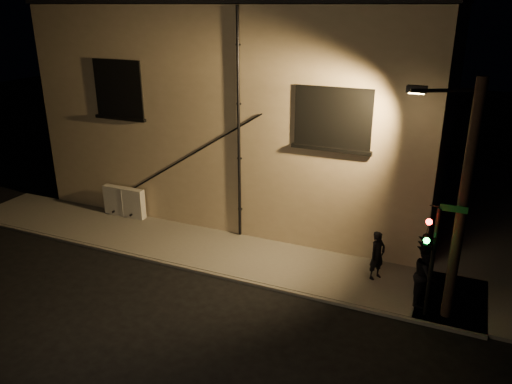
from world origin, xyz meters
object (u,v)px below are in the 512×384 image
at_px(pedestrian_b, 426,275).
at_px(streetlamp_pole, 459,198).
at_px(utility_cabinet, 124,202).
at_px(traffic_signal, 427,242).
at_px(pedestrian_a, 377,255).

height_order(pedestrian_b, streetlamp_pole, streetlamp_pole).
bearing_deg(utility_cabinet, traffic_signal, -11.67).
xyz_separation_m(pedestrian_a, streetlamp_pole, (2.15, -1.21, 2.74)).
bearing_deg(pedestrian_a, traffic_signal, -104.07).
bearing_deg(traffic_signal, utility_cabinet, 168.33).
distance_m(pedestrian_a, streetlamp_pole, 3.69).
height_order(pedestrian_a, pedestrian_b, pedestrian_b).
bearing_deg(pedestrian_a, utility_cabinet, 117.70).
height_order(utility_cabinet, pedestrian_b, pedestrian_b).
bearing_deg(pedestrian_a, pedestrian_b, -87.01).
bearing_deg(streetlamp_pole, pedestrian_b, 151.17).
distance_m(utility_cabinet, traffic_signal, 12.54).
bearing_deg(traffic_signal, pedestrian_a, 133.32).
bearing_deg(utility_cabinet, pedestrian_b, -8.42).
relative_size(utility_cabinet, streetlamp_pole, 0.28).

